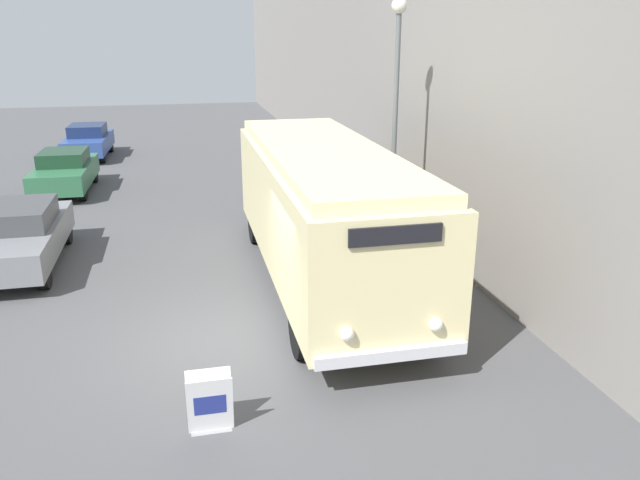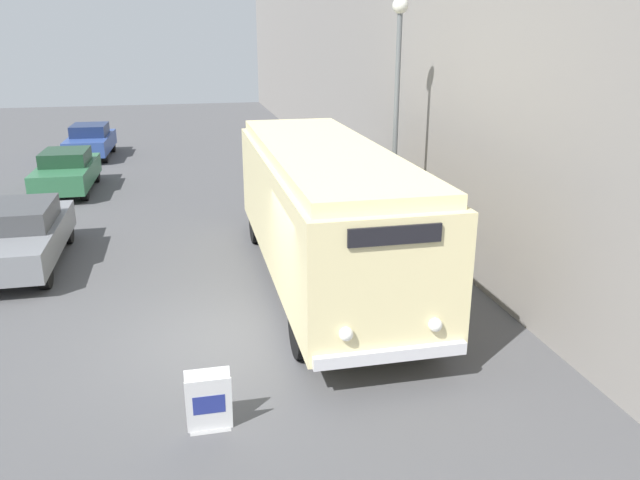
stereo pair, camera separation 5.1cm
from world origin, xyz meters
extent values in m
plane|color=#4C4C4F|center=(0.00, 0.00, 0.00)|extent=(80.00, 80.00, 0.00)
cube|color=gray|center=(5.83, 10.00, 4.34)|extent=(0.30, 60.00, 8.68)
cylinder|color=black|center=(1.28, -0.80, 0.53)|extent=(0.28, 1.07, 1.07)
cylinder|color=black|center=(3.55, -0.80, 0.53)|extent=(0.28, 1.07, 1.07)
cylinder|color=black|center=(1.28, 5.54, 0.53)|extent=(0.28, 1.07, 1.07)
cylinder|color=black|center=(3.55, 5.54, 0.53)|extent=(0.28, 1.07, 1.07)
cube|color=beige|center=(2.42, 2.37, 1.69)|extent=(2.59, 9.14, 2.30)
cube|color=#F8E8A7|center=(2.42, 2.37, 2.96)|extent=(2.38, 8.77, 0.24)
cube|color=silver|center=(2.42, -2.26, 0.65)|extent=(2.46, 0.12, 0.20)
sphere|color=white|center=(1.70, -2.23, 1.08)|extent=(0.22, 0.22, 0.22)
sphere|color=white|center=(3.13, -2.23, 1.08)|extent=(0.22, 0.22, 0.22)
cube|color=black|center=(2.42, -2.22, 2.59)|extent=(1.42, 0.06, 0.28)
cube|color=gray|center=(-0.38, -2.63, 0.00)|extent=(0.57, 0.20, 0.01)
cube|color=white|center=(-0.38, -2.71, 0.45)|extent=(0.64, 0.18, 0.91)
cube|color=white|center=(-0.38, -2.55, 0.45)|extent=(0.64, 0.18, 0.91)
cube|color=navy|center=(-0.38, -2.73, 0.47)|extent=(0.45, 0.06, 0.32)
cylinder|color=#595E60|center=(4.50, 3.86, 2.91)|extent=(0.12, 0.12, 5.82)
sphere|color=silver|center=(4.50, 3.86, 5.92)|extent=(0.36, 0.36, 0.36)
cylinder|color=black|center=(-3.64, 3.38, 0.33)|extent=(0.22, 0.67, 0.67)
cylinder|color=black|center=(-5.23, 6.52, 0.33)|extent=(0.22, 0.67, 0.67)
cylinder|color=black|center=(-3.64, 6.52, 0.33)|extent=(0.22, 0.67, 0.67)
cube|color=slate|center=(-4.43, 4.95, 0.67)|extent=(1.85, 4.55, 0.67)
cube|color=#3F4043|center=(-4.44, 5.06, 1.25)|extent=(1.58, 2.05, 0.49)
cylinder|color=black|center=(-5.28, 11.10, 0.31)|extent=(0.22, 0.61, 0.61)
cylinder|color=black|center=(-3.79, 11.06, 0.31)|extent=(0.22, 0.61, 0.61)
cylinder|color=black|center=(-5.22, 13.85, 0.31)|extent=(0.22, 0.61, 0.61)
cylinder|color=black|center=(-3.73, 13.82, 0.31)|extent=(0.22, 0.61, 0.61)
cube|color=#2D6642|center=(-4.51, 12.46, 0.64)|extent=(1.84, 4.20, 0.68)
cube|color=#193824|center=(-4.51, 12.56, 1.21)|extent=(1.53, 1.90, 0.47)
cylinder|color=black|center=(-5.25, 17.55, 0.33)|extent=(0.22, 0.65, 0.65)
cylinder|color=black|center=(-3.79, 17.50, 0.33)|extent=(0.22, 0.65, 0.65)
cylinder|color=black|center=(-5.16, 20.17, 0.33)|extent=(0.22, 0.65, 0.65)
cylinder|color=black|center=(-3.70, 20.12, 0.33)|extent=(0.22, 0.65, 0.65)
cube|color=#2D478C|center=(-4.47, 18.84, 0.65)|extent=(1.86, 4.08, 0.65)
cube|color=#19274D|center=(-4.47, 18.94, 1.22)|extent=(1.53, 1.86, 0.48)
camera|label=1|loc=(-0.54, -10.32, 5.39)|focal=35.00mm
camera|label=2|loc=(-0.49, -10.33, 5.39)|focal=35.00mm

